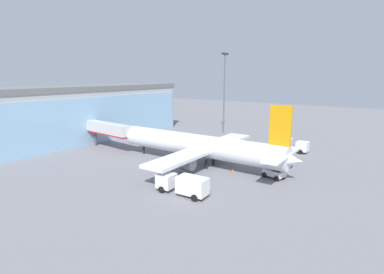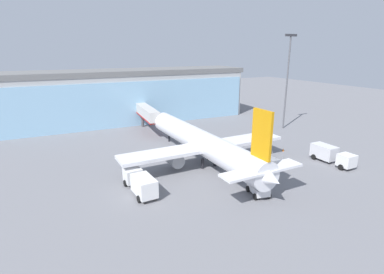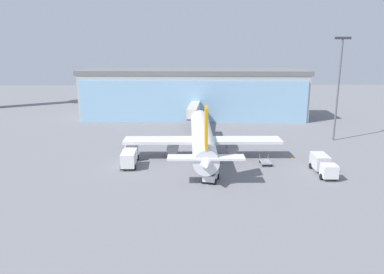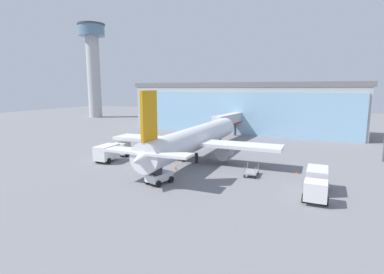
{
  "view_description": "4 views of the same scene",
  "coord_description": "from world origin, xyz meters",
  "views": [
    {
      "loc": [
        -41.63,
        -23.15,
        15.6
      ],
      "look_at": [
        1.85,
        6.33,
        4.59
      ],
      "focal_mm": 28.0,
      "sensor_mm": 36.0,
      "label": 1
    },
    {
      "loc": [
        -22.22,
        -35.54,
        17.95
      ],
      "look_at": [
        -0.36,
        5.2,
        4.3
      ],
      "focal_mm": 28.0,
      "sensor_mm": 36.0,
      "label": 2
    },
    {
      "loc": [
        -1.94,
        -61.07,
        19.96
      ],
      "look_at": [
        -0.92,
        4.3,
        3.39
      ],
      "focal_mm": 35.0,
      "sensor_mm": 36.0,
      "label": 3
    },
    {
      "loc": [
        19.15,
        -39.97,
        11.53
      ],
      "look_at": [
        0.21,
        4.53,
        3.63
      ],
      "focal_mm": 28.0,
      "sensor_mm": 36.0,
      "label": 4
    }
  ],
  "objects": [
    {
      "name": "airplane",
      "position": [
        0.92,
        3.96,
        3.44
      ],
      "size": [
        27.81,
        35.28,
        11.28
      ],
      "rotation": [
        0.0,
        0.0,
        1.57
      ],
      "color": "silver",
      "rests_on": "ground"
    },
    {
      "name": "safety_cone_nose",
      "position": [
        0.65,
        -2.52,
        0.28
      ],
      "size": [
        0.36,
        0.36,
        0.55
      ],
      "primitive_type": "cone",
      "color": "orange",
      "rests_on": "ground"
    },
    {
      "name": "apron_light_mast",
      "position": [
        28.96,
        14.46,
        12.31
      ],
      "size": [
        3.2,
        0.4,
        21.04
      ],
      "color": "#59595E",
      "rests_on": "ground"
    },
    {
      "name": "fuel_truck",
      "position": [
        19.37,
        -5.87,
        1.47
      ],
      "size": [
        2.61,
        7.34,
        2.65
      ],
      "rotation": [
        0.0,
        0.0,
        4.69
      ],
      "color": "silver",
      "rests_on": "ground"
    },
    {
      "name": "jet_bridge",
      "position": [
        -0.17,
        26.61,
        4.2
      ],
      "size": [
        3.54,
        13.31,
        5.57
      ],
      "rotation": [
        0.0,
        0.0,
        1.47
      ],
      "color": "beige",
      "rests_on": "ground"
    },
    {
      "name": "safety_cone_wingtip",
      "position": [
        16.87,
        2.11,
        0.28
      ],
      "size": [
        0.36,
        0.36,
        0.55
      ],
      "primitive_type": "cone",
      "color": "orange",
      "rests_on": "ground"
    },
    {
      "name": "pushback_tug",
      "position": [
        1.59,
        -9.15,
        0.97
      ],
      "size": [
        2.87,
        3.56,
        2.3
      ],
      "rotation": [
        0.0,
        0.0,
        1.31
      ],
      "color": "silver",
      "rests_on": "ground"
    },
    {
      "name": "baggage_cart",
      "position": [
        11.34,
        -1.42,
        0.5
      ],
      "size": [
        1.71,
        2.86,
        1.5
      ],
      "rotation": [
        0.0,
        0.0,
        4.75
      ],
      "color": "gray",
      "rests_on": "ground"
    },
    {
      "name": "terminal_building",
      "position": [
        -0.01,
        39.34,
        6.5
      ],
      "size": [
        60.69,
        15.98,
        12.99
      ],
      "rotation": [
        0.0,
        0.0,
        -0.05
      ],
      "color": "#ACACAC",
      "rests_on": "ground"
    },
    {
      "name": "catering_truck",
      "position": [
        -11.44,
        -1.35,
        1.47
      ],
      "size": [
        2.71,
        7.37,
        2.65
      ],
      "rotation": [
        0.0,
        0.0,
        1.61
      ],
      "color": "silver",
      "rests_on": "ground"
    },
    {
      "name": "ground",
      "position": [
        0.0,
        0.0,
        0.0
      ],
      "size": [
        240.0,
        240.0,
        0.0
      ],
      "primitive_type": "plane",
      "color": "slate"
    }
  ]
}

